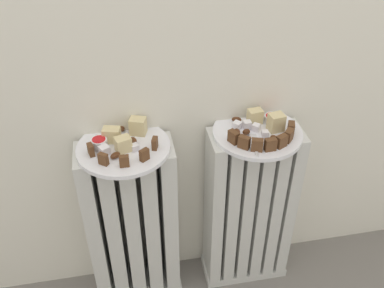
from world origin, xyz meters
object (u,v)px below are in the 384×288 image
fork (254,143)px  plate_right (257,133)px  jam_bowl_left (99,143)px  radiator_left (133,226)px  jam_bowl_right (272,118)px  plate_left (124,148)px  radiator_right (249,210)px

fork → plate_right: bearing=64.7°
jam_bowl_left → radiator_left: bearing=-5.7°
plate_right → jam_bowl_right: bearing=35.6°
plate_left → plate_right: (0.38, 0.00, 0.00)m
radiator_right → fork: fork is taller
radiator_left → jam_bowl_left: (-0.06, 0.01, 0.33)m
radiator_right → fork: (-0.03, -0.06, 0.32)m
radiator_right → jam_bowl_left: 0.56m
plate_left → jam_bowl_right: jam_bowl_right is taller
plate_right → jam_bowl_right: jam_bowl_right is taller
radiator_right → jam_bowl_right: 0.34m
jam_bowl_left → plate_right: bearing=-0.8°
radiator_right → plate_left: 0.49m
radiator_right → jam_bowl_right: size_ratio=13.11×
radiator_left → fork: bearing=-9.1°
jam_bowl_right → fork: jam_bowl_right is taller
jam_bowl_left → fork: 0.42m
plate_right → fork: (-0.03, -0.06, 0.01)m
plate_left → fork: (0.35, -0.06, 0.01)m
plate_left → plate_right: bearing=0.0°
radiator_left → jam_bowl_left: jam_bowl_left is taller
radiator_right → jam_bowl_left: (-0.44, 0.01, 0.33)m
plate_left → fork: fork is taller
radiator_left → jam_bowl_left: size_ratio=13.68×
jam_bowl_left → jam_bowl_right: bearing=3.9°
plate_right → radiator_right: bearing=63.4°
radiator_right → jam_bowl_right: bearing=35.6°
jam_bowl_left → fork: (0.42, -0.06, -0.01)m
plate_right → fork: 0.06m
plate_right → jam_bowl_right: size_ratio=5.56×
radiator_left → plate_left: 0.31m
plate_right → jam_bowl_left: jam_bowl_left is taller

